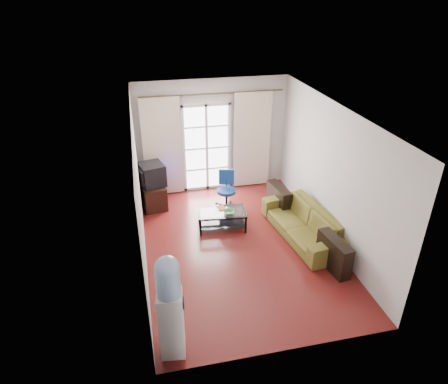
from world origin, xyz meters
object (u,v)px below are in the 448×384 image
object	(u,v)px
coffee_table	(222,217)
task_chair	(226,197)
crt_tv	(151,175)
water_cooler	(170,305)
sofa	(303,223)
tv_stand	(153,195)

from	to	relation	value
coffee_table	task_chair	world-z (taller)	task_chair
crt_tv	water_cooler	xyz separation A→B (m)	(-0.00, -4.21, 0.06)
sofa	task_chair	distance (m)	1.93
tv_stand	task_chair	world-z (taller)	task_chair
coffee_table	water_cooler	world-z (taller)	water_cooler
coffee_table	crt_tv	distance (m)	1.91
coffee_table	tv_stand	size ratio (longest dim) A/B	1.40
coffee_table	tv_stand	bearing A→B (deg)	137.02
sofa	crt_tv	size ratio (longest dim) A/B	3.41
crt_tv	task_chair	distance (m)	1.76
sofa	tv_stand	bearing A→B (deg)	-131.37
tv_stand	coffee_table	bearing A→B (deg)	-52.22
tv_stand	sofa	bearing A→B (deg)	-42.97
task_chair	coffee_table	bearing A→B (deg)	-96.91
sofa	coffee_table	xyz separation A→B (m)	(-1.52, 0.66, -0.05)
coffee_table	water_cooler	xyz separation A→B (m)	(-1.34, -2.95, 0.60)
task_chair	crt_tv	bearing A→B (deg)	177.13
tv_stand	water_cooler	bearing A→B (deg)	-99.26
coffee_table	crt_tv	bearing A→B (deg)	136.76
coffee_table	crt_tv	size ratio (longest dim) A/B	1.59
tv_stand	task_chair	distance (m)	1.68
crt_tv	task_chair	world-z (taller)	crt_tv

